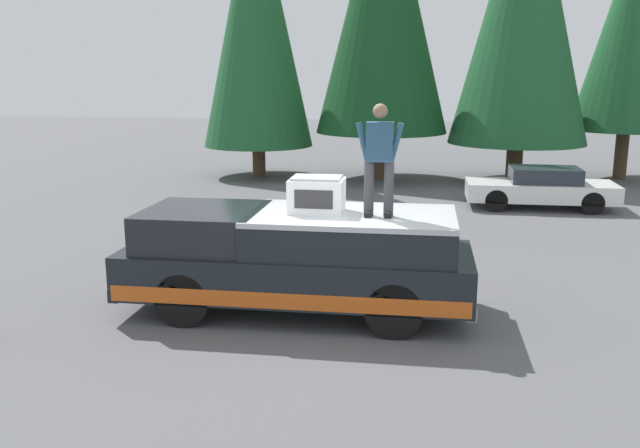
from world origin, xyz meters
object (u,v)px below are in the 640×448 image
pickup_truck (297,259)px  person_on_truck_bed (379,157)px  parked_car_white (541,188)px  compressor_unit (317,195)px

pickup_truck → person_on_truck_bed: size_ratio=3.28×
pickup_truck → person_on_truck_bed: 2.12m
person_on_truck_bed → parked_car_white: person_on_truck_bed is taller
compressor_unit → person_on_truck_bed: bearing=-99.7°
pickup_truck → compressor_unit: size_ratio=6.60×
compressor_unit → person_on_truck_bed: (-0.17, -0.97, 0.62)m
compressor_unit → parked_car_white: bearing=-27.6°
pickup_truck → compressor_unit: bearing=-86.9°
pickup_truck → person_on_truck_bed: bearing=-96.6°
pickup_truck → parked_car_white: size_ratio=1.35×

